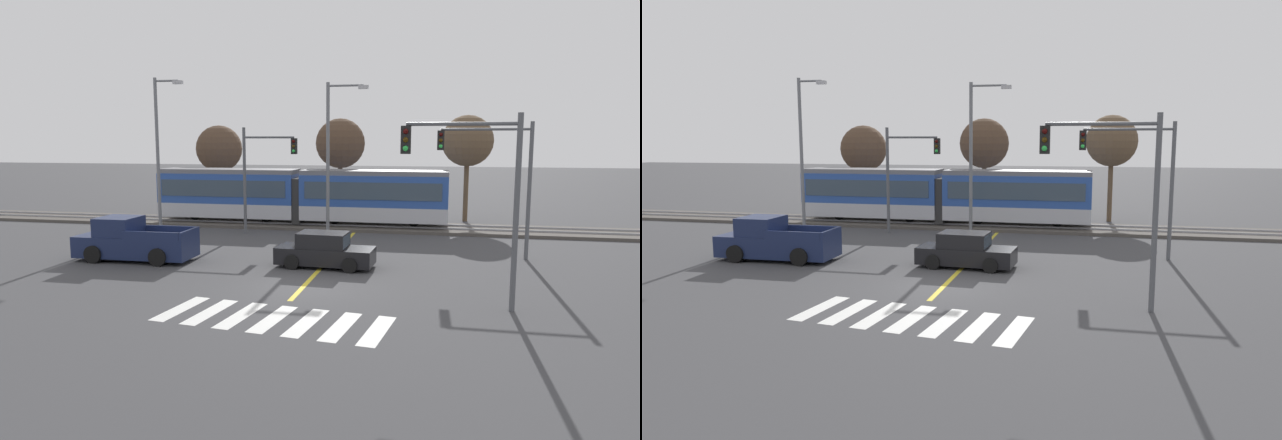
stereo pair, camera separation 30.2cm
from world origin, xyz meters
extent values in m
plane|color=#3D3D3F|center=(0.00, 0.00, 0.00)|extent=(200.00, 200.00, 0.00)
cube|color=#4C4742|center=(0.00, 14.97, 0.09)|extent=(120.00, 4.00, 0.18)
cube|color=#939399|center=(0.00, 14.25, 0.23)|extent=(120.00, 0.08, 0.10)
cube|color=#939399|center=(0.00, 15.69, 0.23)|extent=(120.00, 0.08, 0.10)
cube|color=#B7BAC1|center=(-8.57, 14.97, 0.98)|extent=(9.00, 2.60, 0.90)
cube|color=#284C9E|center=(-8.57, 14.97, 2.38)|extent=(9.00, 2.60, 1.90)
cube|color=#384756|center=(-8.57, 13.65, 2.43)|extent=(8.28, 0.04, 1.04)
cube|color=slate|center=(-8.57, 14.97, 3.47)|extent=(9.00, 2.39, 0.28)
cylinder|color=black|center=(-6.09, 14.97, 0.53)|extent=(0.70, 0.20, 0.70)
cylinder|color=black|center=(-11.04, 14.97, 0.53)|extent=(0.70, 0.20, 0.70)
cube|color=#B7BAC1|center=(0.93, 14.97, 0.98)|extent=(9.00, 2.60, 0.90)
cube|color=#284C9E|center=(0.93, 14.97, 2.38)|extent=(9.00, 2.60, 1.90)
cube|color=#384756|center=(0.93, 13.65, 2.43)|extent=(8.28, 0.04, 1.04)
cube|color=slate|center=(0.93, 14.97, 3.47)|extent=(9.00, 2.39, 0.28)
cylinder|color=black|center=(3.41, 14.97, 0.53)|extent=(0.70, 0.20, 0.70)
cylinder|color=black|center=(-1.54, 14.97, 0.53)|extent=(0.70, 0.20, 0.70)
cube|color=#2D2D2D|center=(-3.82, 14.97, 1.68)|extent=(0.50, 2.34, 2.80)
cube|color=silver|center=(-3.27, -3.46, 0.00)|extent=(0.92, 2.85, 0.01)
cube|color=silver|center=(-2.18, -3.60, 0.00)|extent=(0.92, 2.85, 0.01)
cube|color=silver|center=(-1.09, -3.75, 0.00)|extent=(0.92, 2.85, 0.01)
cube|color=silver|center=(0.00, -3.89, 0.00)|extent=(0.92, 2.85, 0.01)
cube|color=silver|center=(1.09, -4.03, 0.00)|extent=(0.92, 2.85, 0.01)
cube|color=silver|center=(2.18, -4.17, 0.00)|extent=(0.92, 2.85, 0.01)
cube|color=silver|center=(3.27, -4.31, 0.00)|extent=(0.92, 2.85, 0.01)
cube|color=gold|center=(0.00, 5.54, 0.00)|extent=(0.20, 14.86, 0.01)
cube|color=black|center=(0.14, 3.58, 0.52)|extent=(4.29, 1.94, 0.72)
cube|color=black|center=(0.04, 3.59, 1.20)|extent=(2.18, 1.64, 0.64)
cube|color=#384756|center=(1.04, 3.53, 1.20)|extent=(0.18, 1.43, 0.52)
cube|color=#384756|center=(0.08, 4.37, 1.20)|extent=(1.78, 0.14, 0.48)
cylinder|color=black|center=(1.45, 4.36, 0.32)|extent=(0.65, 0.26, 0.64)
cylinder|color=black|center=(1.35, 2.66, 0.32)|extent=(0.65, 0.26, 0.64)
cylinder|color=black|center=(-1.07, 4.50, 0.32)|extent=(0.65, 0.26, 0.64)
cylinder|color=black|center=(-1.17, 2.81, 0.32)|extent=(0.65, 0.26, 0.64)
cube|color=#192347|center=(-8.63, 3.17, 0.66)|extent=(5.41, 2.00, 0.96)
cube|color=#192347|center=(-9.44, 3.16, 1.56)|extent=(1.71, 1.85, 0.84)
cube|color=#384756|center=(-10.19, 3.16, 1.58)|extent=(0.11, 1.69, 0.66)
cube|color=#192347|center=(-7.41, 2.25, 1.32)|extent=(2.70, 0.14, 0.36)
cube|color=#192347|center=(-7.42, 4.09, 1.32)|extent=(2.70, 0.14, 0.36)
cube|color=#192347|center=(-5.99, 3.18, 1.32)|extent=(0.13, 1.96, 0.36)
cylinder|color=black|center=(-10.19, 2.18, 0.40)|extent=(0.80, 0.29, 0.80)
cylinder|color=black|center=(-10.20, 4.14, 0.40)|extent=(0.80, 0.29, 0.80)
cylinder|color=black|center=(-7.06, 2.20, 0.40)|extent=(0.80, 0.29, 0.80)
cylinder|color=black|center=(-7.07, 4.16, 0.40)|extent=(0.80, 0.29, 0.80)
cylinder|color=#515459|center=(-6.27, 11.46, 3.10)|extent=(0.18, 0.18, 6.19)
cylinder|color=#515459|center=(-4.77, 11.46, 5.62)|extent=(3.00, 0.12, 0.12)
cube|color=black|center=(-3.27, 11.46, 5.12)|extent=(0.32, 0.28, 0.90)
sphere|color=#360605|center=(-3.27, 11.31, 5.39)|extent=(0.18, 0.18, 0.18)
sphere|color=#3A2706|center=(-3.27, 11.31, 5.12)|extent=(0.18, 0.18, 0.18)
sphere|color=green|center=(-3.27, 11.31, 4.85)|extent=(0.18, 0.18, 0.18)
cylinder|color=#515459|center=(8.91, 7.00, 3.15)|extent=(0.18, 0.18, 6.31)
cylinder|color=#515459|center=(6.91, 7.00, 5.96)|extent=(4.00, 0.12, 0.12)
cube|color=black|center=(4.91, 7.00, 5.46)|extent=(0.32, 0.28, 0.90)
sphere|color=#360605|center=(4.91, 6.85, 5.73)|extent=(0.18, 0.18, 0.18)
sphere|color=#3A2706|center=(4.91, 6.85, 5.46)|extent=(0.18, 0.18, 0.18)
sphere|color=green|center=(4.91, 6.85, 5.19)|extent=(0.18, 0.18, 0.18)
cylinder|color=#515459|center=(7.31, -1.51, 3.16)|extent=(0.18, 0.18, 6.32)
cylinder|color=#515459|center=(5.56, -1.51, 5.98)|extent=(3.50, 0.12, 0.12)
cube|color=black|center=(3.81, -1.51, 5.48)|extent=(0.32, 0.28, 0.90)
sphere|color=#360605|center=(3.81, -1.66, 5.75)|extent=(0.18, 0.18, 0.18)
sphere|color=#3A2706|center=(3.81, -1.66, 5.48)|extent=(0.18, 0.18, 0.18)
sphere|color=green|center=(3.81, -1.66, 5.21)|extent=(0.18, 0.18, 0.18)
cylinder|color=slate|center=(-11.77, 11.51, 4.56)|extent=(0.20, 0.20, 9.12)
cylinder|color=slate|center=(-11.04, 11.51, 8.92)|extent=(1.46, 0.12, 0.12)
cube|color=#B2B2B7|center=(-10.31, 11.51, 8.82)|extent=(0.56, 0.28, 0.20)
cylinder|color=slate|center=(-1.39, 11.85, 4.34)|extent=(0.20, 0.20, 8.68)
cylinder|color=slate|center=(-0.38, 11.85, 8.48)|extent=(2.00, 0.12, 0.12)
cube|color=#B2B2B7|center=(0.62, 11.85, 8.38)|extent=(0.56, 0.28, 0.20)
cylinder|color=brown|center=(-11.62, 20.93, 2.06)|extent=(0.32, 0.32, 4.11)
sphere|color=#4C3828|center=(-11.62, 20.93, 4.81)|extent=(3.51, 3.51, 3.51)
cylinder|color=brown|center=(-1.98, 19.37, 2.27)|extent=(0.32, 0.32, 4.54)
sphere|color=#4C3828|center=(-1.98, 19.37, 5.24)|extent=(3.46, 3.46, 3.46)
cylinder|color=brown|center=(6.64, 19.29, 2.37)|extent=(0.32, 0.32, 4.73)
sphere|color=brown|center=(6.64, 19.29, 5.42)|extent=(3.41, 3.41, 3.41)
camera|label=1|loc=(4.94, -20.22, 5.49)|focal=32.00mm
camera|label=2|loc=(5.23, -20.15, 5.49)|focal=32.00mm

